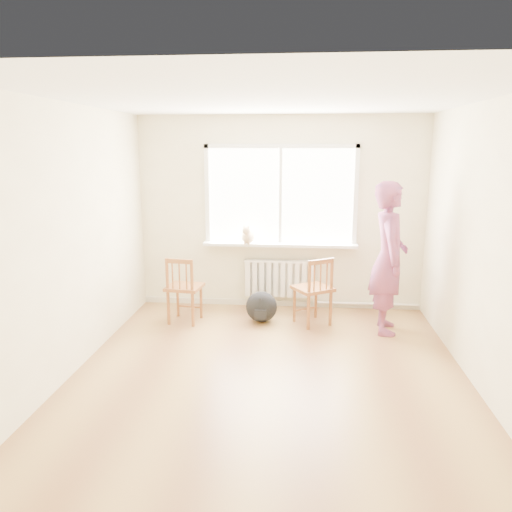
% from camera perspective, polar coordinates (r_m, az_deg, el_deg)
% --- Properties ---
extents(floor, '(4.50, 4.50, 0.00)m').
position_cam_1_polar(floor, '(5.25, 1.51, -13.29)').
color(floor, '#A77D44').
rests_on(floor, ground).
extents(ceiling, '(4.50, 4.50, 0.00)m').
position_cam_1_polar(ceiling, '(4.74, 1.71, 17.54)').
color(ceiling, white).
rests_on(ceiling, back_wall).
extents(back_wall, '(4.00, 0.01, 2.70)m').
position_cam_1_polar(back_wall, '(7.03, 2.82, 4.85)').
color(back_wall, '#F1EAC1').
rests_on(back_wall, ground).
extents(window, '(2.12, 0.05, 1.42)m').
position_cam_1_polar(window, '(6.98, 2.83, 7.37)').
color(window, white).
rests_on(window, back_wall).
extents(windowsill, '(2.15, 0.22, 0.04)m').
position_cam_1_polar(windowsill, '(6.99, 2.74, 1.32)').
color(windowsill, white).
rests_on(windowsill, back_wall).
extents(radiator, '(1.00, 0.12, 0.55)m').
position_cam_1_polar(radiator, '(7.12, 2.71, -2.52)').
color(radiator, white).
rests_on(radiator, back_wall).
extents(heating_pipe, '(1.40, 0.04, 0.04)m').
position_cam_1_polar(heating_pipe, '(7.31, 12.57, -5.36)').
color(heating_pipe, silver).
rests_on(heating_pipe, back_wall).
extents(baseboard, '(4.00, 0.03, 0.08)m').
position_cam_1_polar(baseboard, '(7.31, 2.70, -5.39)').
color(baseboard, beige).
rests_on(baseboard, ground).
extents(chair_left, '(0.49, 0.47, 0.89)m').
position_cam_1_polar(chair_left, '(6.59, -8.32, -3.83)').
color(chair_left, '#9A572C').
rests_on(chair_left, floor).
extents(chair_right, '(0.60, 0.60, 0.90)m').
position_cam_1_polar(chair_right, '(6.48, 6.74, -4.00)').
color(chair_right, '#9A572C').
rests_on(chair_right, floor).
extents(person, '(0.48, 0.71, 1.88)m').
position_cam_1_polar(person, '(6.32, 14.93, -0.22)').
color(person, '#C2405A').
rests_on(person, floor).
extents(cat, '(0.20, 0.42, 0.28)m').
position_cam_1_polar(cat, '(6.92, -0.93, 2.35)').
color(cat, beige).
rests_on(cat, windowsill).
extents(backpack, '(0.44, 0.34, 0.41)m').
position_cam_1_polar(backpack, '(6.61, 0.63, -5.83)').
color(backpack, black).
rests_on(backpack, floor).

